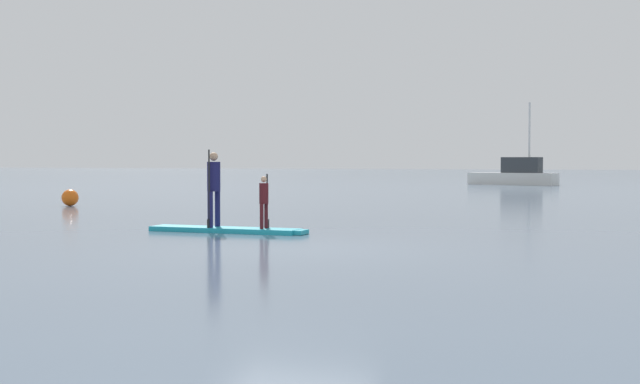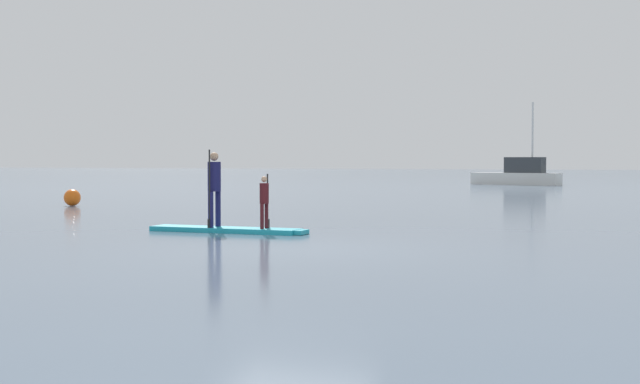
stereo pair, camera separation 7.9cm
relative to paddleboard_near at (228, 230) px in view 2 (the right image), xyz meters
The scene contains 6 objects.
ground_plane 3.62m from the paddleboard_near, 47.24° to the right, with size 240.00×240.00×0.00m, color slate.
paddleboard_near is the anchor object (origin of this frame).
paddler_adult 1.00m from the paddleboard_near, behind, with size 0.29×0.50×1.61m.
paddler_child_solo 1.05m from the paddleboard_near, ahead, with size 0.20×0.38×1.11m.
fishing_boat_green_midground 35.93m from the paddleboard_near, 86.03° to the left, with size 5.45×2.74×4.90m.
mooring_buoy_mid 11.76m from the paddleboard_near, 140.16° to the left, with size 0.54×0.54×0.54m, color orange.
Camera 2 is at (4.96, -13.42, 1.51)m, focal length 47.76 mm.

